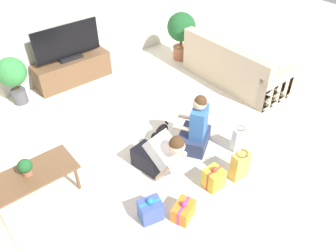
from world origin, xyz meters
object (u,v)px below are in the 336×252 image
(tv, at_px, (68,44))
(gift_bag_b, at_px, (240,165))
(potted_plant_corner_right, at_px, (181,30))
(gift_box_b, at_px, (213,178))
(tabletop_plant, at_px, (25,167))
(dog, at_px, (160,133))
(potted_plant_back_left, at_px, (12,75))
(gift_bag_a, at_px, (239,139))
(tv_console, at_px, (73,70))
(gift_box_c, at_px, (151,210))
(person_sitting, at_px, (196,129))
(sofa_right, at_px, (234,68))
(coffee_table, at_px, (30,177))
(gift_box_a, at_px, (184,211))
(person_kneeling, at_px, (160,154))

(tv, distance_m, gift_bag_b, 3.69)
(potted_plant_corner_right, distance_m, gift_bag_b, 3.46)
(gift_box_b, relative_size, tabletop_plant, 1.54)
(potted_plant_corner_right, relative_size, dog, 2.11)
(potted_plant_back_left, relative_size, gift_bag_a, 2.07)
(tv_console, height_order, dog, tv_console)
(potted_plant_back_left, bearing_deg, gift_box_c, -84.62)
(person_sitting, bearing_deg, sofa_right, 173.33)
(coffee_table, height_order, tv_console, tv_console)
(gift_box_b, xyz_separation_m, gift_box_c, (-0.91, 0.12, -0.01))
(person_sitting, relative_size, gift_box_b, 2.61)
(gift_box_a, relative_size, gift_box_b, 0.98)
(tv_console, relative_size, tv, 1.15)
(gift_box_b, bearing_deg, gift_box_a, -169.71)
(gift_box_c, distance_m, gift_bag_b, 1.31)
(gift_box_b, height_order, gift_bag_b, gift_bag_b)
(gift_box_a, relative_size, gift_bag_b, 0.78)
(tv_console, relative_size, gift_bag_a, 3.45)
(person_sitting, relative_size, dog, 1.93)
(person_kneeling, height_order, gift_box_c, person_kneeling)
(coffee_table, xyz_separation_m, gift_box_a, (1.22, -1.37, -0.26))
(gift_box_a, bearing_deg, gift_box_b, 10.29)
(tv_console, distance_m, person_kneeling, 2.92)
(coffee_table, relative_size, potted_plant_corner_right, 1.09)
(tabletop_plant, bearing_deg, gift_box_a, -48.46)
(tv, bearing_deg, sofa_right, -39.76)
(potted_plant_corner_right, height_order, dog, potted_plant_corner_right)
(gift_bag_b, bearing_deg, gift_box_b, 165.28)
(coffee_table, xyz_separation_m, gift_box_b, (1.83, -1.26, -0.23))
(sofa_right, relative_size, gift_box_b, 5.79)
(dog, distance_m, gift_bag_a, 1.13)
(sofa_right, bearing_deg, tv, 50.24)
(potted_plant_back_left, bearing_deg, person_sitting, -60.27)
(gift_box_a, height_order, gift_bag_a, gift_bag_a)
(tv_console, relative_size, gift_box_b, 4.10)
(gift_bag_a, height_order, gift_bag_b, gift_bag_b)
(gift_box_c, height_order, tabletop_plant, tabletop_plant)
(coffee_table, height_order, dog, coffee_table)
(coffee_table, bearing_deg, potted_plant_corner_right, 23.45)
(person_kneeling, height_order, gift_box_b, person_kneeling)
(gift_box_c, distance_m, tabletop_plant, 1.54)
(person_kneeling, bearing_deg, coffee_table, 145.51)
(sofa_right, height_order, gift_bag_a, sofa_right)
(potted_plant_back_left, relative_size, potted_plant_corner_right, 0.86)
(gift_bag_b, bearing_deg, gift_box_a, -179.37)
(person_kneeling, xyz_separation_m, gift_box_b, (0.38, -0.60, -0.21))
(coffee_table, relative_size, tabletop_plant, 4.81)
(coffee_table, distance_m, potted_plant_back_left, 2.29)
(sofa_right, height_order, potted_plant_back_left, potted_plant_back_left)
(person_kneeling, distance_m, gift_box_b, 0.74)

